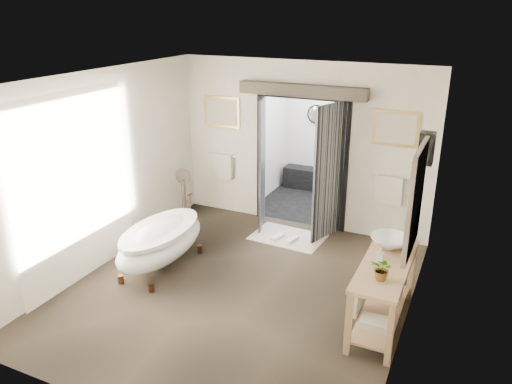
% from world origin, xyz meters
% --- Properties ---
extents(ground_plane, '(5.00, 5.00, 0.00)m').
position_xyz_m(ground_plane, '(0.00, 0.00, 0.00)').
color(ground_plane, '#4B3F2F').
extents(room_shell, '(4.52, 5.02, 2.91)m').
position_xyz_m(room_shell, '(-0.04, -0.13, 1.86)').
color(room_shell, silver).
rests_on(room_shell, ground_plane).
extents(shower_room, '(2.22, 2.01, 2.51)m').
position_xyz_m(shower_room, '(0.00, 3.99, 0.91)').
color(shower_room, black).
rests_on(shower_room, ground_plane).
extents(back_wall_dressing, '(3.82, 0.79, 2.52)m').
position_xyz_m(back_wall_dressing, '(0.00, 2.32, 1.56)').
color(back_wall_dressing, black).
rests_on(back_wall_dressing, ground_plane).
extents(clawfoot_tub, '(0.82, 1.83, 0.89)m').
position_xyz_m(clawfoot_tub, '(-1.32, 0.08, 0.44)').
color(clawfoot_tub, '#412618').
rests_on(clawfoot_tub, ground_plane).
extents(vanity, '(0.57, 1.60, 0.85)m').
position_xyz_m(vanity, '(1.95, 0.01, 0.51)').
color(vanity, tan).
rests_on(vanity, ground_plane).
extents(pedestal_mirror, '(0.30, 0.20, 1.02)m').
position_xyz_m(pedestal_mirror, '(-1.94, 1.69, 0.44)').
color(pedestal_mirror, brown).
rests_on(pedestal_mirror, ground_plane).
extents(rug, '(1.25, 0.87, 0.01)m').
position_xyz_m(rug, '(0.03, 1.83, 0.01)').
color(rug, beige).
rests_on(rug, ground_plane).
extents(slippers, '(0.43, 0.30, 0.05)m').
position_xyz_m(slippers, '(0.02, 1.71, 0.04)').
color(slippers, white).
rests_on(slippers, rug).
extents(basin, '(0.60, 0.60, 0.17)m').
position_xyz_m(basin, '(1.93, 0.43, 0.93)').
color(basin, white).
rests_on(basin, vanity).
extents(plant, '(0.30, 0.28, 0.27)m').
position_xyz_m(plant, '(2.01, -0.39, 0.98)').
color(plant, gray).
rests_on(plant, vanity).
extents(soap_bottle_a, '(0.08, 0.08, 0.17)m').
position_xyz_m(soap_bottle_a, '(1.89, 0.04, 0.94)').
color(soap_bottle_a, gray).
rests_on(soap_bottle_a, vanity).
extents(soap_bottle_b, '(0.16, 0.16, 0.16)m').
position_xyz_m(soap_bottle_b, '(1.88, 0.70, 0.93)').
color(soap_bottle_b, gray).
rests_on(soap_bottle_b, vanity).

